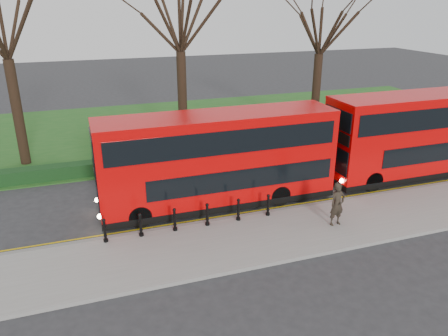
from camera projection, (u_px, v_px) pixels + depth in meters
name	position (u px, v px, depth m)	size (l,w,h in m)	color
ground	(194.00, 215.00, 20.50)	(120.00, 120.00, 0.00)	#28282B
pavement	(214.00, 246.00, 17.83)	(60.00, 4.00, 0.15)	gray
kerb	(200.00, 224.00, 19.59)	(60.00, 0.25, 0.16)	slate
grass_verge	(143.00, 130.00, 33.72)	(60.00, 18.00, 0.06)	#1C521B
hedge	(165.00, 160.00, 26.35)	(60.00, 0.90, 0.80)	black
yellow_line_outer	(198.00, 222.00, 19.88)	(60.00, 0.10, 0.01)	yellow
yellow_line_inner	(197.00, 220.00, 20.06)	(60.00, 0.10, 0.01)	yellow
tree_left	(1.00, 21.00, 23.88)	(7.37, 7.37, 11.51)	black
tree_mid	(180.00, 17.00, 26.87)	(7.43, 7.43, 11.61)	black
tree_right	(321.00, 26.00, 30.14)	(6.83, 6.83, 10.68)	black
bollard_row	(191.00, 217.00, 18.93)	(7.45, 0.15, 1.00)	black
bus_lead	(218.00, 160.00, 20.87)	(11.43, 2.62, 4.55)	#CC0505
bus_rear	(426.00, 134.00, 24.59)	(11.79, 2.71, 4.69)	#CC0505
pedestrian	(337.00, 204.00, 19.03)	(0.72, 0.47, 1.96)	black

